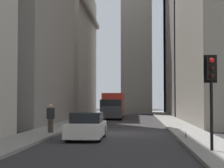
{
  "coord_description": "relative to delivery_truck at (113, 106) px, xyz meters",
  "views": [
    {
      "loc": [
        -23.51,
        -1.32,
        2.07
      ],
      "look_at": [
        8.14,
        0.82,
        3.43
      ],
      "focal_mm": 60.7,
      "sensor_mm": 36.0,
      "label": 1
    }
  ],
  "objects": [
    {
      "name": "ground_plane",
      "position": [
        -18.03,
        -1.4,
        -1.46
      ],
      "size": [
        135.0,
        135.0,
        0.0
      ],
      "primitive_type": "plane",
      "color": "#302D30"
    },
    {
      "name": "sidewalk_right",
      "position": [
        -18.03,
        3.1,
        -1.39
      ],
      "size": [
        90.0,
        2.2,
        0.14
      ],
      "primitive_type": "cube",
      "color": "gray",
      "rests_on": "ground_plane"
    },
    {
      "name": "sidewalk_left",
      "position": [
        -18.03,
        -5.9,
        -1.39
      ],
      "size": [
        90.0,
        2.2,
        0.14
      ],
      "primitive_type": "cube",
      "color": "gray",
      "rests_on": "ground_plane"
    },
    {
      "name": "building_left_far",
      "position": [
        11.21,
        -12.0,
        14.59
      ],
      "size": [
        19.37,
        10.0,
        32.1
      ],
      "color": "gray",
      "rests_on": "ground_plane"
    },
    {
      "name": "building_right_far",
      "position": [
        11.97,
        9.19,
        7.65
      ],
      "size": [
        19.03,
        10.5,
        18.2
      ],
      "color": "gray",
      "rests_on": "ground_plane"
    },
    {
      "name": "delivery_truck",
      "position": [
        0.0,
        0.0,
        0.0
      ],
      "size": [
        6.46,
        2.25,
        2.84
      ],
      "color": "red",
      "rests_on": "ground_plane"
    },
    {
      "name": "sedan_white",
      "position": [
        -21.42,
        -0.0,
        -0.8
      ],
      "size": [
        4.3,
        1.78,
        1.42
      ],
      "color": "silver",
      "rests_on": "ground_plane"
    },
    {
      "name": "traffic_light_foreground",
      "position": [
        -26.66,
        -5.57,
        1.4
      ],
      "size": [
        0.43,
        0.52,
        3.71
      ],
      "color": "black",
      "rests_on": "sidewalk_left"
    },
    {
      "name": "pedestrian",
      "position": [
        -19.24,
        2.46,
        -0.38
      ],
      "size": [
        0.26,
        0.44,
        1.73
      ],
      "color": "#473D33",
      "rests_on": "sidewalk_right"
    },
    {
      "name": "discarded_bottle",
      "position": [
        -21.7,
        -5.2,
        -1.21
      ],
      "size": [
        0.07,
        0.07,
        0.27
      ],
      "color": "brown",
      "rests_on": "sidewalk_left"
    }
  ]
}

